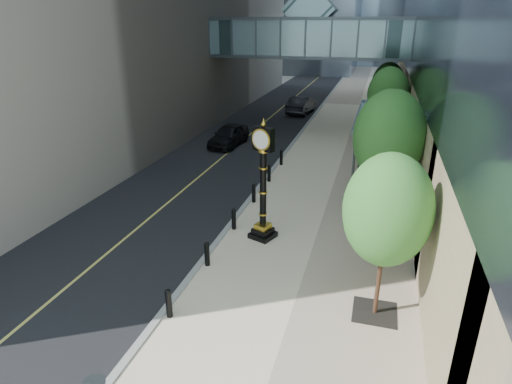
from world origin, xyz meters
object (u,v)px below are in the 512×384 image
(car_near, at_px, (229,135))
(car_far, at_px, (302,105))
(pedestrian, at_px, (373,199))
(street_clock, at_px, (263,190))

(car_near, height_order, car_far, car_far)
(pedestrian, bearing_deg, car_far, -51.45)
(car_far, bearing_deg, pedestrian, 114.68)
(car_far, bearing_deg, street_clock, 103.18)
(street_clock, bearing_deg, car_far, 118.14)
(pedestrian, bearing_deg, car_near, -22.14)
(pedestrian, distance_m, car_far, 24.48)
(car_near, xyz_separation_m, car_far, (3.11, 13.38, 0.07))
(pedestrian, xyz_separation_m, car_near, (-10.80, 9.86, -0.06))
(street_clock, height_order, car_far, street_clock)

